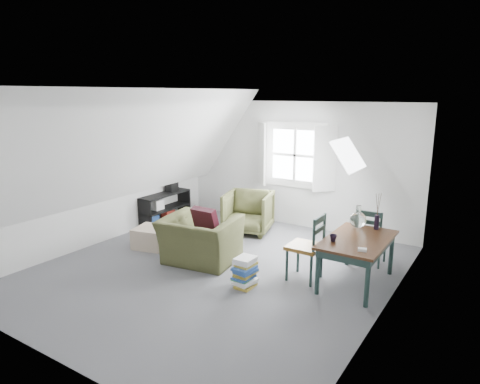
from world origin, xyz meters
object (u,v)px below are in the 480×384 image
Objects in this scene: ottoman at (152,237)px; dining_chair_far at (371,235)px; dining_chair_near at (307,246)px; dining_table at (357,244)px; magazine_stack at (245,272)px; armchair_far at (248,232)px; armchair_near at (201,262)px; media_shelf at (163,210)px.

dining_chair_far is at bearing 20.89° from ottoman.
dining_table is at bearing 127.26° from dining_chair_near.
dining_table is at bearing 7.79° from ottoman.
magazine_stack is at bearing -143.70° from dining_table.
dining_chair_far is at bearing -22.89° from armchair_far.
media_shelf is at bearing -41.09° from armchair_near.
armchair_near is 1.17m from magazine_stack.
armchair_far is (-0.15, 1.71, 0.00)m from armchair_near.
ottoman is 2.28m from magazine_stack.
media_shelf is (-3.68, 0.96, -0.23)m from dining_chair_near.
media_shelf is (-1.97, 1.27, 0.28)m from armchair_near.
dining_chair_near is at bearing 4.49° from ottoman.
dining_chair_far reaches higher than armchair_far.
ottoman is (-0.99, -1.63, 0.18)m from armchair_far.
ottoman is at bearing -137.30° from armchair_far.
dining_chair_far is 2.13× the size of magazine_stack.
dining_chair_far is 0.74× the size of media_shelf.
armchair_far is 2.08× the size of magazine_stack.
armchair_far is at bearing -28.32° from dining_chair_far.
armchair_far is at bearing 155.27° from dining_table.
dining_chair_near is 0.80× the size of media_shelf.
armchair_near is 1.15× the size of dining_chair_near.
magazine_stack is at bearing 152.53° from armchair_near.
armchair_near is 2.36m from media_shelf.
magazine_stack is at bearing 34.03° from dining_chair_far.
dining_chair_near reaches higher than ottoman.
dining_chair_near is at bearing -158.54° from dining_table.
magazine_stack is (-0.63, -0.68, -0.30)m from dining_chair_near.
ottoman is at bearing -12.39° from armchair_near.
dining_table is (2.50, -1.15, 0.59)m from armchair_far.
armchair_far is 2.82m from dining_table.
media_shelf is at bearing -19.47° from dining_chair_far.
dining_chair_near reaches higher than magazine_stack.
dining_table is 4.39m from media_shelf.
magazine_stack reaches higher than armchair_far.
dining_chair_near is 3.81m from media_shelf.
media_shelf is 2.89× the size of magazine_stack.
dining_chair_far reaches higher than dining_table.
armchair_near is at bearing 9.94° from dining_chair_far.
dining_table is at bearing 36.42° from magazine_stack.
dining_chair_far is at bearing 55.30° from magazine_stack.
armchair_near is 2.11× the size of ottoman.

